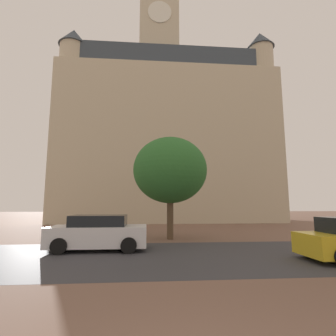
# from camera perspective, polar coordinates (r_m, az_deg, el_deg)

# --- Properties ---
(ground_plane) EXTENTS (120.00, 120.00, 0.00)m
(ground_plane) POSITION_cam_1_polar(r_m,az_deg,el_deg) (11.83, -1.18, -17.51)
(ground_plane) COLOR brown
(street_asphalt_strip) EXTENTS (120.00, 6.63, 0.00)m
(street_asphalt_strip) POSITION_cam_1_polar(r_m,az_deg,el_deg) (10.43, -0.66, -18.79)
(street_asphalt_strip) COLOR #38383D
(street_asphalt_strip) RESTS_ON ground_plane
(landmark_building) EXTENTS (25.07, 13.33, 34.35)m
(landmark_building) POSITION_cam_1_polar(r_m,az_deg,el_deg) (33.73, -0.53, 6.83)
(landmark_building) COLOR beige
(landmark_building) RESTS_ON ground_plane
(car_white) EXTENTS (4.11, 2.07, 1.48)m
(car_white) POSITION_cam_1_polar(r_m,az_deg,el_deg) (11.91, -15.04, -13.68)
(car_white) COLOR silver
(car_white) RESTS_ON ground_plane
(tree_curb_far) EXTENTS (4.30, 4.30, 5.87)m
(tree_curb_far) POSITION_cam_1_polar(r_m,az_deg,el_deg) (15.12, 0.46, -0.50)
(tree_curb_far) COLOR brown
(tree_curb_far) RESTS_ON ground_plane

